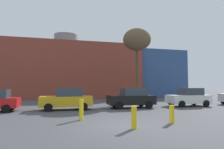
{
  "coord_description": "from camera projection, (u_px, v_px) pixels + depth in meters",
  "views": [
    {
      "loc": [
        -2.87,
        -9.11,
        1.87
      ],
      "look_at": [
        2.14,
        10.26,
        3.07
      ],
      "focal_mm": 31.3,
      "sensor_mm": 36.0,
      "label": 1
    }
  ],
  "objects": [
    {
      "name": "building_backdrop",
      "position": [
        65.0,
        72.0,
        33.38
      ],
      "size": [
        41.39,
        10.52,
        10.7
      ],
      "color": "brown",
      "rests_on": "ground_plane"
    },
    {
      "name": "bollard_yellow_2",
      "position": [
        81.0,
        109.0,
        10.84
      ],
      "size": [
        0.24,
        0.24,
        1.16
      ],
      "primitive_type": "cylinder",
      "color": "yellow",
      "rests_on": "ground_plane"
    },
    {
      "name": "parked_car_3",
      "position": [
        132.0,
        98.0,
        16.89
      ],
      "size": [
        4.0,
        1.97,
        1.73
      ],
      "rotation": [
        0.0,
        0.0,
        3.14
      ],
      "color": "black",
      "rests_on": "ground_plane"
    },
    {
      "name": "parked_car_2",
      "position": [
        67.0,
        99.0,
        15.52
      ],
      "size": [
        4.01,
        1.97,
        1.74
      ],
      "rotation": [
        0.0,
        0.0,
        3.14
      ],
      "color": "gold",
      "rests_on": "ground_plane"
    },
    {
      "name": "parked_car_4",
      "position": [
        189.0,
        97.0,
        18.31
      ],
      "size": [
        3.92,
        1.92,
        1.7
      ],
      "rotation": [
        0.0,
        0.0,
        3.14
      ],
      "color": "white",
      "rests_on": "ground_plane"
    },
    {
      "name": "bollard_yellow_0",
      "position": [
        172.0,
        114.0,
        9.91
      ],
      "size": [
        0.24,
        0.24,
        0.9
      ],
      "primitive_type": "cylinder",
      "color": "yellow",
      "rests_on": "ground_plane"
    },
    {
      "name": "bare_tree_0",
      "position": [
        137.0,
        40.0,
        23.99
      ],
      "size": [
        3.42,
        3.42,
        8.97
      ],
      "color": "brown",
      "rests_on": "ground_plane"
    },
    {
      "name": "ground_plane",
      "position": [
        122.0,
        125.0,
        9.41
      ],
      "size": [
        200.0,
        200.0,
        0.0
      ],
      "primitive_type": "plane",
      "color": "#47474C"
    },
    {
      "name": "bollard_yellow_1",
      "position": [
        134.0,
        117.0,
        8.59
      ],
      "size": [
        0.24,
        0.24,
        0.99
      ],
      "primitive_type": "cylinder",
      "color": "yellow",
      "rests_on": "ground_plane"
    }
  ]
}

